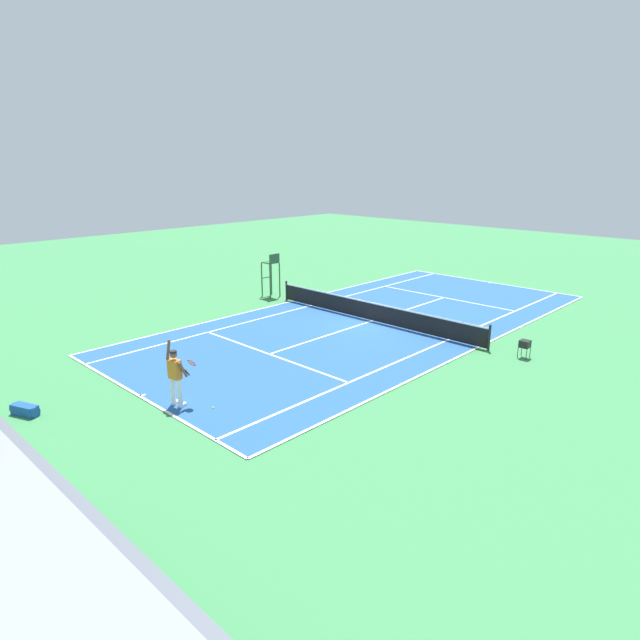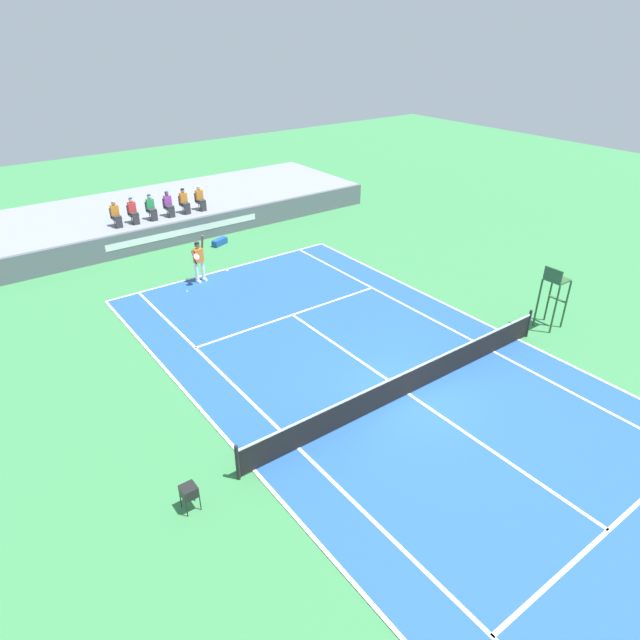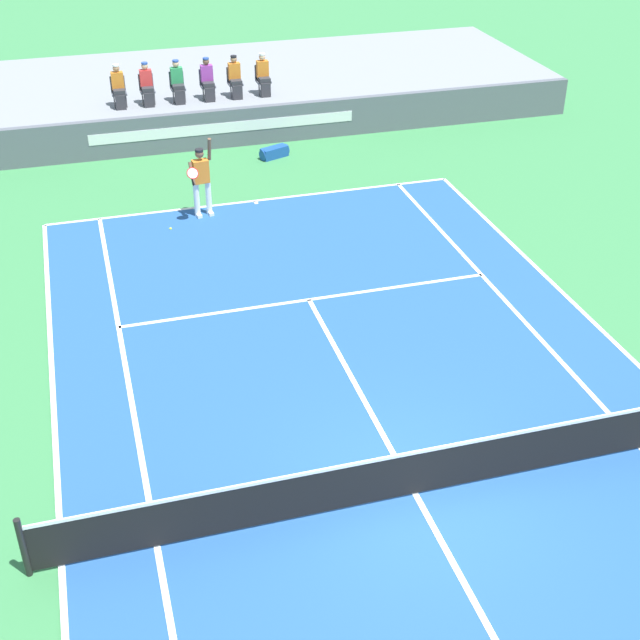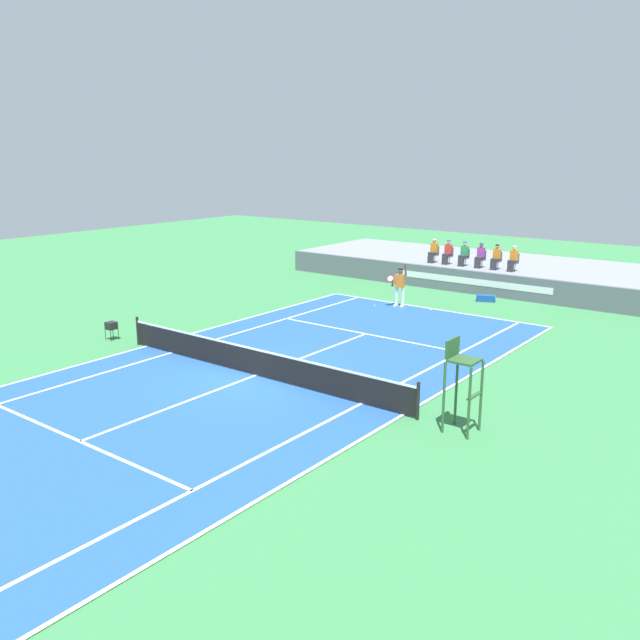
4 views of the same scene
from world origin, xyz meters
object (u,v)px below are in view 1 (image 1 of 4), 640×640
Objects in this scene: tennis_player at (176,376)px; tennis_ball at (213,408)px; umpire_chair at (271,269)px; ball_hopper at (525,344)px; equipment_bag at (25,410)px.

tennis_ball is (-0.95, -0.63, -0.96)m from tennis_player.
tennis_ball is at bearing 131.65° from umpire_chair.
tennis_player is at bearing 63.23° from ball_hopper.
tennis_ball is 0.07× the size of equipment_bag.
ball_hopper is at bearing -179.29° from umpire_chair.
tennis_player is 2.18× the size of equipment_bag.
tennis_ball is 12.00m from ball_hopper.
tennis_ball is 0.03× the size of umpire_chair.
ball_hopper is (-4.89, -10.95, 0.54)m from tennis_ball.
tennis_ball is 14.50m from umpire_chair.
tennis_ball is at bearing 65.94° from ball_hopper.
equipment_bag reaches higher than tennis_ball.
umpire_chair is at bearing -48.35° from tennis_ball.
tennis_player reaches higher than ball_hopper.
umpire_chair is at bearing -52.88° from tennis_player.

